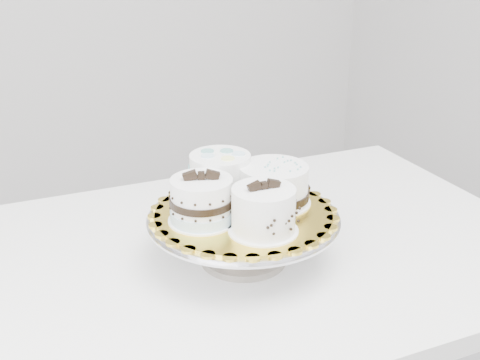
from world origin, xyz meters
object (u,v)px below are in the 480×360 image
cake_board (243,213)px  cake_banded (202,202)px  cake_stand (243,229)px  cake_swirl (263,211)px  cake_ribbon (274,186)px  cake_dots (220,175)px  table (246,287)px

cake_board → cake_banded: (-0.08, 0.01, 0.04)m
cake_banded → cake_board: bearing=19.7°
cake_stand → cake_swirl: (-0.01, -0.08, 0.07)m
cake_banded → cake_ribbon: bearing=24.8°
cake_board → cake_dots: (-0.00, 0.08, 0.04)m
cake_stand → table: bearing=53.8°
cake_stand → cake_banded: bearing=174.9°
table → cake_swirl: 0.25m
table → cake_swirl: cake_swirl is taller
cake_ribbon → cake_dots: bearing=140.1°
cake_board → cake_dots: 0.09m
table → cake_banded: cake_banded is taller
cake_swirl → cake_banded: (-0.07, 0.08, -0.00)m
table → cake_dots: cake_dots is taller
cake_ribbon → cake_stand: bearing=-167.4°
cake_stand → cake_board: (0.00, 0.00, 0.03)m
cake_swirl → cake_board: bearing=91.8°
table → cake_swirl: (-0.04, -0.12, 0.22)m
cake_board → cake_swirl: 0.09m
table → cake_banded: (-0.10, -0.03, 0.22)m
cake_stand → cake_ribbon: cake_ribbon is taller
cake_stand → cake_board: 0.03m
cake_board → table: bearing=53.8°
cake_stand → cake_ribbon: (0.07, 0.01, 0.07)m
table → cake_swirl: size_ratio=10.34×
cake_swirl → cake_stand: bearing=91.8°
cake_board → cake_ribbon: 0.08m
cake_stand → cake_dots: cake_dots is taller
table → cake_dots: (-0.03, 0.04, 0.22)m
cake_banded → cake_dots: (0.07, 0.07, 0.01)m
table → cake_stand: 0.16m
table → cake_banded: bearing=-155.3°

